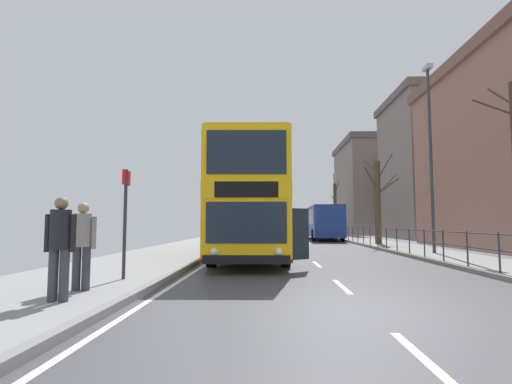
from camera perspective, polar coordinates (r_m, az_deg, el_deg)
name	(u,v)px	position (r m, az deg, el deg)	size (l,w,h in m)	color
ground	(327,310)	(6.73, 10.49, -16.78)	(15.80, 140.00, 0.20)	#424248
double_decker_bus_main	(251,203)	(16.09, -0.78, -1.66)	(3.52, 10.78, 4.39)	#F4B20F
background_bus_far_lane	(323,222)	(35.13, 9.85, -4.35)	(2.77, 10.78, 2.91)	navy
pedestrian_railing_far_kerb	(391,235)	(20.67, 19.43, -6.06)	(0.05, 25.06, 1.08)	#2D3338
pedestrian_with_backpack	(83,239)	(8.45, -24.26, -6.34)	(0.55, 0.54, 1.73)	#383842
pedestrian_companion	(60,242)	(7.40, -27.07, -6.61)	(0.54, 0.35, 1.77)	#383842
bus_stop_sign_near	(125,211)	(9.75, -18.82, -2.68)	(0.08, 0.44, 2.62)	#2D2D33
street_lamp_far_side	(430,144)	(19.33, 24.44, 6.52)	(0.28, 0.60, 8.60)	#38383D
bare_tree_far_00	(335,208)	(46.47, 11.64, -2.27)	(1.08, 3.04, 7.07)	#4C3D2D
bare_tree_far_01	(378,200)	(26.29, 17.59, -1.16)	(2.78, 2.10, 6.00)	#4C3D2D
background_building_00	(461,166)	(41.48, 28.11, 3.40)	(13.34, 10.57, 13.68)	slate
background_building_02	(392,188)	(53.94, 19.45, 0.58)	(13.37, 13.43, 12.18)	slate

